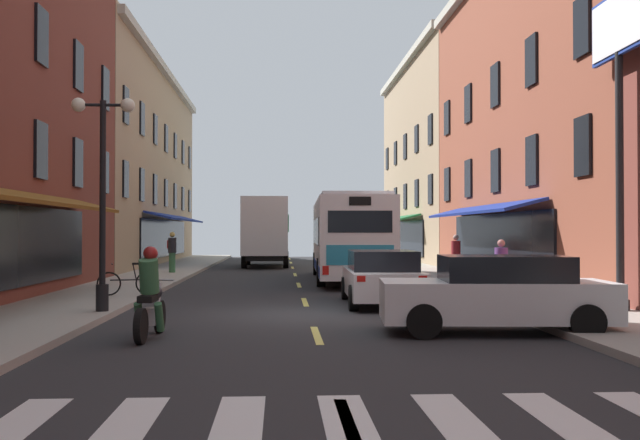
# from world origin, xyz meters

# --- Properties ---
(ground_plane) EXTENTS (34.80, 80.00, 0.10)m
(ground_plane) POSITION_xyz_m (0.00, 0.00, -0.05)
(ground_plane) COLOR #28282B
(lane_centre_dashes) EXTENTS (0.14, 73.90, 0.01)m
(lane_centre_dashes) POSITION_xyz_m (0.00, -0.25, 0.00)
(lane_centre_dashes) COLOR #DBCC4C
(lane_centre_dashes) RESTS_ON ground
(crosswalk_near) EXTENTS (7.10, 2.80, 0.01)m
(crosswalk_near) POSITION_xyz_m (0.00, -10.00, 0.00)
(crosswalk_near) COLOR silver
(crosswalk_near) RESTS_ON ground
(sidewalk_left) EXTENTS (3.00, 80.00, 0.14)m
(sidewalk_left) POSITION_xyz_m (-5.90, 0.00, 0.07)
(sidewalk_left) COLOR #A39E93
(sidewalk_left) RESTS_ON ground
(sidewalk_right) EXTENTS (3.00, 80.00, 0.14)m
(sidewalk_right) POSITION_xyz_m (5.90, 0.00, 0.07)
(sidewalk_right) COLOR #A39E93
(sidewalk_right) RESTS_ON ground
(billboard_sign) EXTENTS (0.40, 2.67, 7.30)m
(billboard_sign) POSITION_xyz_m (7.05, -0.79, 5.65)
(billboard_sign) COLOR black
(billboard_sign) RESTS_ON sidewalk_right
(transit_bus) EXTENTS (2.89, 11.66, 3.26)m
(transit_bus) POSITION_xyz_m (2.02, 11.98, 1.71)
(transit_bus) COLOR white
(transit_bus) RESTS_ON ground
(box_truck) EXTENTS (2.51, 7.32, 3.73)m
(box_truck) POSITION_xyz_m (-1.45, 23.73, 1.94)
(box_truck) COLOR white
(box_truck) RESTS_ON ground
(sedan_near) EXTENTS (4.43, 2.23, 1.47)m
(sedan_near) POSITION_xyz_m (3.43, -3.40, 0.75)
(sedan_near) COLOR silver
(sedan_near) RESTS_ON ground
(sedan_mid) EXTENTS (2.03, 4.60, 1.43)m
(sedan_mid) POSITION_xyz_m (1.99, 2.14, 0.72)
(sedan_mid) COLOR silver
(sedan_mid) RESTS_ON ground
(sedan_far) EXTENTS (2.00, 4.64, 1.44)m
(sedan_far) POSITION_xyz_m (-1.23, 34.82, 0.73)
(sedan_far) COLOR silver
(sedan_far) RESTS_ON ground
(motorcycle_rider) EXTENTS (0.62, 2.07, 1.66)m
(motorcycle_rider) POSITION_xyz_m (-3.01, -3.80, 0.71)
(motorcycle_rider) COLOR black
(motorcycle_rider) RESTS_ON ground
(bicycle_near) EXTENTS (1.68, 0.56, 0.91)m
(bicycle_near) POSITION_xyz_m (-4.93, 3.86, 0.50)
(bicycle_near) COLOR black
(bicycle_near) RESTS_ON sidewalk_left
(pedestrian_near) EXTENTS (0.44, 0.52, 1.78)m
(pedestrian_near) POSITION_xyz_m (-5.41, 15.61, 1.08)
(pedestrian_near) COLOR #33663F
(pedestrian_near) RESTS_ON sidewalk_left
(pedestrian_mid) EXTENTS (0.36, 0.36, 1.67)m
(pedestrian_mid) POSITION_xyz_m (6.19, 11.43, 1.00)
(pedestrian_mid) COLOR #66387F
(pedestrian_mid) RESTS_ON sidewalk_right
(pedestrian_far) EXTENTS (0.36, 0.36, 1.57)m
(pedestrian_far) POSITION_xyz_m (5.40, 2.85, 0.94)
(pedestrian_far) COLOR maroon
(pedestrian_far) RESTS_ON sidewalk_right
(street_lamp_twin) EXTENTS (1.42, 0.32, 4.80)m
(street_lamp_twin) POSITION_xyz_m (-4.67, -0.36, 2.81)
(street_lamp_twin) COLOR black
(street_lamp_twin) RESTS_ON sidewalk_left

